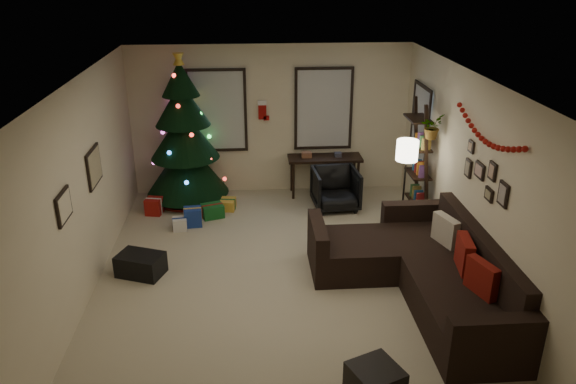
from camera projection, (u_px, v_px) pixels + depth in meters
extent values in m
plane|color=#B8AB8B|center=(284.00, 290.00, 7.32)|extent=(7.00, 7.00, 0.00)
plane|color=white|center=(283.00, 86.00, 6.28)|extent=(7.00, 7.00, 0.00)
plane|color=beige|center=(271.00, 120.00, 10.02)|extent=(5.00, 0.00, 5.00)
plane|color=beige|center=(75.00, 202.00, 6.63)|extent=(0.00, 7.00, 7.00)
plane|color=beige|center=(482.00, 190.00, 6.97)|extent=(0.00, 7.00, 7.00)
cube|color=#728CB2|center=(217.00, 111.00, 9.85)|extent=(0.94, 0.02, 1.35)
cube|color=beige|center=(217.00, 111.00, 9.85)|extent=(0.94, 0.03, 1.35)
cube|color=#728CB2|center=(323.00, 109.00, 9.98)|extent=(0.94, 0.02, 1.35)
cube|color=beige|center=(323.00, 109.00, 9.98)|extent=(0.94, 0.03, 1.35)
cube|color=#728CB2|center=(421.00, 124.00, 9.25)|extent=(0.05, 0.27, 1.17)
cube|color=beige|center=(421.00, 124.00, 9.25)|extent=(0.05, 0.45, 1.17)
cylinder|color=black|center=(188.00, 191.00, 10.05)|extent=(0.11, 0.11, 0.32)
cone|color=black|center=(186.00, 166.00, 9.86)|extent=(1.46, 1.46, 1.02)
cone|color=black|center=(184.00, 134.00, 9.63)|extent=(1.20, 1.20, 0.86)
cone|color=black|center=(182.00, 104.00, 9.43)|extent=(0.94, 0.94, 0.75)
cone|color=black|center=(180.00, 78.00, 9.26)|extent=(0.64, 0.64, 0.59)
cylinder|color=maroon|center=(189.00, 198.00, 10.10)|extent=(1.18, 1.18, 0.04)
cube|color=gold|center=(228.00, 204.00, 9.67)|extent=(0.25, 0.30, 0.18)
cube|color=silver|center=(180.00, 224.00, 8.93)|extent=(0.22, 0.22, 0.20)
cube|color=#14591E|center=(213.00, 211.00, 9.37)|extent=(0.35, 0.28, 0.22)
cube|color=navy|center=(193.00, 217.00, 9.06)|extent=(0.28, 0.25, 0.30)
cube|color=maroon|center=(154.00, 206.00, 9.47)|extent=(0.26, 0.26, 0.28)
cube|color=black|center=(445.00, 284.00, 7.03)|extent=(1.00, 2.66, 0.47)
cube|color=black|center=(481.00, 251.00, 6.88)|extent=(0.20, 2.66, 0.46)
cube|color=black|center=(494.00, 348.00, 5.66)|extent=(1.00, 0.20, 0.73)
cube|color=black|center=(414.00, 225.00, 8.29)|extent=(1.00, 0.20, 0.73)
cube|color=black|center=(358.00, 255.00, 7.73)|extent=(0.94, 1.00, 0.47)
cube|color=black|center=(318.00, 248.00, 7.64)|extent=(0.18, 1.00, 0.73)
cube|color=maroon|center=(482.00, 280.00, 6.35)|extent=(0.26, 0.46, 0.45)
cube|color=maroon|center=(464.00, 256.00, 6.85)|extent=(0.20, 0.49, 0.48)
cube|color=beige|center=(446.00, 232.00, 7.49)|extent=(0.26, 0.47, 0.45)
cube|color=black|center=(325.00, 158.00, 10.08)|extent=(1.34, 0.48, 0.05)
cylinder|color=black|center=(293.00, 181.00, 10.00)|extent=(0.05, 0.05, 0.67)
cylinder|color=black|center=(292.00, 174.00, 10.35)|extent=(0.05, 0.05, 0.67)
cylinder|color=black|center=(358.00, 180.00, 10.08)|extent=(0.05, 0.05, 0.67)
cylinder|color=black|center=(354.00, 172.00, 10.43)|extent=(0.05, 0.05, 0.67)
imported|color=black|center=(336.00, 189.00, 9.62)|extent=(0.74, 0.70, 0.72)
cube|color=black|center=(426.00, 170.00, 8.58)|extent=(0.05, 0.05, 2.05)
cube|color=black|center=(416.00, 158.00, 9.08)|extent=(0.05, 0.05, 2.05)
cube|color=black|center=(416.00, 200.00, 9.07)|extent=(0.30, 0.57, 0.03)
cube|color=black|center=(418.00, 174.00, 8.89)|extent=(0.30, 0.57, 0.03)
cube|color=black|center=(421.00, 147.00, 8.72)|extent=(0.30, 0.57, 0.03)
cube|color=black|center=(424.00, 118.00, 8.54)|extent=(0.30, 0.57, 0.03)
imported|color=#4C4C4C|center=(432.00, 123.00, 8.18)|extent=(0.56, 0.57, 0.47)
cylinder|color=black|center=(400.00, 233.00, 8.81)|extent=(0.27, 0.27, 0.03)
cylinder|color=black|center=(403.00, 195.00, 8.56)|extent=(0.03, 0.03, 1.30)
cylinder|color=white|center=(407.00, 150.00, 8.28)|extent=(0.33, 0.33, 0.31)
cube|color=black|center=(94.00, 167.00, 7.41)|extent=(0.04, 0.60, 0.50)
cube|color=tan|center=(94.00, 167.00, 7.41)|extent=(0.01, 0.54, 0.45)
cube|color=black|center=(64.00, 206.00, 6.17)|extent=(0.04, 0.45, 0.35)
cube|color=beige|center=(64.00, 206.00, 6.17)|extent=(0.01, 0.41, 0.31)
cube|color=black|center=(503.00, 194.00, 6.34)|extent=(0.03, 0.22, 0.28)
cube|color=black|center=(493.00, 171.00, 6.60)|extent=(0.03, 0.18, 0.22)
cube|color=black|center=(489.00, 194.00, 6.72)|extent=(0.03, 0.20, 0.16)
cube|color=black|center=(480.00, 170.00, 6.97)|extent=(0.03, 0.26, 0.20)
cube|color=black|center=(468.00, 168.00, 7.33)|extent=(0.03, 0.18, 0.24)
cube|color=black|center=(471.00, 147.00, 7.21)|extent=(0.03, 0.16, 0.16)
cube|color=#990F0C|center=(262.00, 111.00, 9.90)|extent=(0.14, 0.04, 0.30)
cube|color=white|center=(262.00, 103.00, 9.85)|extent=(0.16, 0.05, 0.08)
cube|color=#990F0C|center=(266.00, 118.00, 9.96)|extent=(0.10, 0.04, 0.08)
cube|color=#990F0C|center=(280.00, 116.00, 10.08)|extent=(0.14, 0.04, 0.30)
cube|color=white|center=(280.00, 107.00, 10.02)|extent=(0.16, 0.05, 0.08)
cube|color=#990F0C|center=(284.00, 122.00, 10.14)|extent=(0.10, 0.04, 0.08)
cube|color=black|center=(141.00, 264.00, 7.64)|extent=(0.71, 0.60, 0.30)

